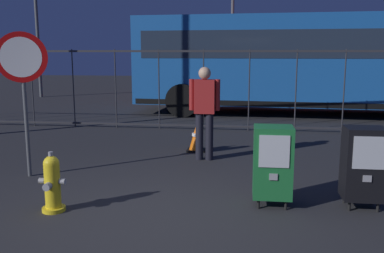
% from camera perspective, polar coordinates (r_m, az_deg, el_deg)
% --- Properties ---
extents(ground_plane, '(60.00, 60.00, 0.00)m').
position_cam_1_polar(ground_plane, '(5.09, -5.15, -12.31)').
color(ground_plane, '#262628').
extents(fire_hydrant, '(0.33, 0.32, 0.75)m').
position_cam_1_polar(fire_hydrant, '(5.48, -18.23, -7.27)').
color(fire_hydrant, yellow).
rests_on(fire_hydrant, ground_plane).
extents(newspaper_box_primary, '(0.48, 0.42, 1.02)m').
position_cam_1_polar(newspaper_box_primary, '(5.43, 10.77, -4.68)').
color(newspaper_box_primary, black).
rests_on(newspaper_box_primary, ground_plane).
extents(newspaper_box_secondary, '(0.48, 0.42, 1.02)m').
position_cam_1_polar(newspaper_box_secondary, '(5.68, 21.99, -4.60)').
color(newspaper_box_secondary, black).
rests_on(newspaper_box_secondary, ground_plane).
extents(stop_sign, '(0.71, 0.31, 2.23)m').
position_cam_1_polar(stop_sign, '(6.95, -21.76, 6.57)').
color(stop_sign, '#4C4F54').
rests_on(stop_sign, ground_plane).
extents(pedestrian, '(0.55, 0.22, 1.67)m').
position_cam_1_polar(pedestrian, '(7.57, 1.69, 2.51)').
color(pedestrian, black).
rests_on(pedestrian, ground_plane).
extents(traffic_cone, '(0.36, 0.36, 0.53)m').
position_cam_1_polar(traffic_cone, '(8.36, 0.58, -1.55)').
color(traffic_cone, black).
rests_on(traffic_cone, ground_plane).
extents(fence_barrier, '(18.03, 0.04, 2.00)m').
position_cam_1_polar(fence_barrier, '(10.60, 1.55, 5.02)').
color(fence_barrier, '#2D2D33').
rests_on(fence_barrier, ground_plane).
extents(bus_near, '(10.65, 3.35, 3.00)m').
position_cam_1_polar(bus_near, '(13.65, 15.30, 8.68)').
color(bus_near, '#19519E').
rests_on(bus_near, ground_plane).
extents(bus_far, '(10.72, 3.76, 3.00)m').
position_cam_1_polar(bus_far, '(18.25, 16.08, 8.87)').
color(bus_far, red).
rests_on(bus_far, ground_plane).
extents(street_light_near_right, '(0.32, 0.32, 6.93)m').
position_cam_1_polar(street_light_near_right, '(19.72, -20.24, 15.45)').
color(street_light_near_right, '#4C4F54').
rests_on(street_light_near_right, ground_plane).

